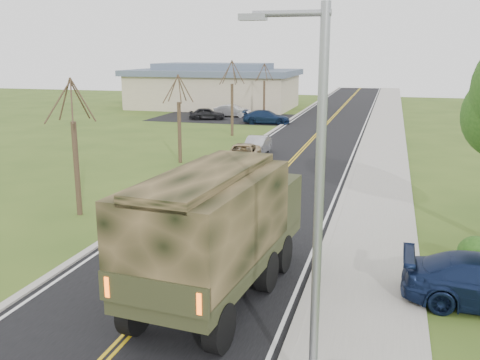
% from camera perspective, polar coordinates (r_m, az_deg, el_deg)
% --- Properties ---
extents(ground, '(160.00, 160.00, 0.00)m').
position_cam_1_polar(ground, '(13.89, -13.98, -17.86)').
color(ground, '#374F1A').
rests_on(ground, ground).
extents(road, '(8.00, 120.00, 0.01)m').
position_cam_1_polar(road, '(51.05, 8.70, 5.38)').
color(road, black).
rests_on(road, ground).
extents(curb_right, '(0.30, 120.00, 0.12)m').
position_cam_1_polar(curb_right, '(50.71, 13.37, 5.18)').
color(curb_right, '#9E998E').
rests_on(curb_right, ground).
extents(sidewalk_right, '(3.20, 120.00, 0.10)m').
position_cam_1_polar(sidewalk_right, '(50.67, 15.36, 5.04)').
color(sidewalk_right, '#9E998E').
rests_on(sidewalk_right, ground).
extents(curb_left, '(0.30, 120.00, 0.10)m').
position_cam_1_polar(curb_left, '(51.72, 4.12, 5.66)').
color(curb_left, '#9E998E').
rests_on(curb_left, ground).
extents(street_light, '(1.65, 0.22, 8.00)m').
position_cam_1_polar(street_light, '(10.13, 7.86, -2.16)').
color(street_light, gray).
rests_on(street_light, ground).
extents(bare_tree_a, '(1.93, 2.26, 6.08)m').
position_cam_1_polar(bare_tree_a, '(24.53, -17.12, 2.34)').
color(bare_tree_a, '#38281C').
rests_on(bare_tree_a, ground).
extents(bare_tree_b, '(1.83, 2.14, 5.73)m').
position_cam_1_polar(bare_tree_b, '(35.09, -6.49, 5.83)').
color(bare_tree_b, '#38281C').
rests_on(bare_tree_b, ground).
extents(bare_tree_c, '(2.04, 2.39, 6.42)m').
position_cam_1_polar(bare_tree_c, '(46.31, -0.85, 8.16)').
color(bare_tree_c, '#38281C').
rests_on(bare_tree_c, ground).
extents(bare_tree_d, '(1.88, 2.20, 5.91)m').
position_cam_1_polar(bare_tree_d, '(57.88, 2.59, 9.01)').
color(bare_tree_d, '#38281C').
rests_on(bare_tree_d, ground).
extents(commercial_building, '(25.50, 21.50, 5.65)m').
position_cam_1_polar(commercial_building, '(69.90, -2.78, 9.91)').
color(commercial_building, tan).
rests_on(commercial_building, ground).
extents(military_truck, '(3.52, 8.27, 4.01)m').
position_cam_1_polar(military_truck, '(15.51, -2.37, -4.68)').
color(military_truck, black).
rests_on(military_truck, ground).
extents(suv_champagne, '(2.52, 4.63, 1.23)m').
position_cam_1_polar(suv_champagne, '(34.91, 0.28, 2.79)').
color(suv_champagne, tan).
rests_on(suv_champagne, ground).
extents(sedan_silver, '(1.38, 3.91, 1.29)m').
position_cam_1_polar(sedan_silver, '(37.87, 1.79, 3.68)').
color(sedan_silver, '#A5A5AA').
rests_on(sedan_silver, ground).
extents(lot_car_dark, '(4.07, 2.51, 1.30)m').
position_cam_1_polar(lot_car_dark, '(57.63, -3.54, 7.08)').
color(lot_car_dark, black).
rests_on(lot_car_dark, ground).
extents(lot_car_silver, '(4.26, 1.77, 1.37)m').
position_cam_1_polar(lot_car_silver, '(60.02, -0.79, 7.40)').
color(lot_car_silver, silver).
rests_on(lot_car_silver, ground).
extents(lot_car_navy, '(4.91, 2.41, 1.37)m').
position_cam_1_polar(lot_car_navy, '(54.32, 2.84, 6.73)').
color(lot_car_navy, '#10203E').
rests_on(lot_car_navy, ground).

